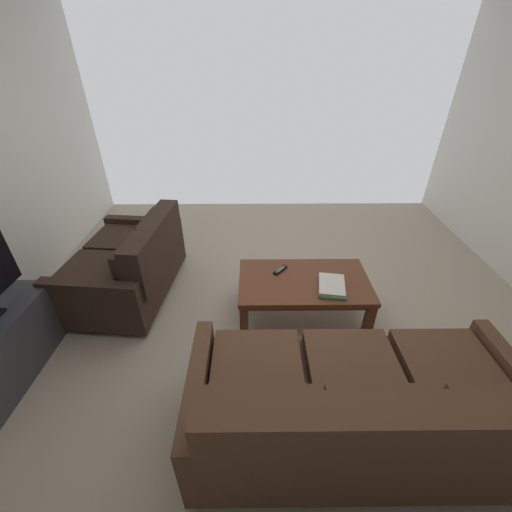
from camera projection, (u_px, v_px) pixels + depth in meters
ground_plane at (279, 314)px, 3.04m from camera, size 5.00×5.01×0.01m
sofa_main at (357, 410)px, 1.84m from camera, size 1.91×0.87×0.85m
loveseat_near at (130, 264)px, 3.12m from camera, size 0.96×1.31×0.80m
coffee_table at (304, 286)px, 2.83m from camera, size 1.12×0.64×0.41m
book_stack at (332, 286)px, 2.68m from camera, size 0.26×0.33×0.05m
tv_remote at (281, 270)px, 2.90m from camera, size 0.14×0.15×0.02m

